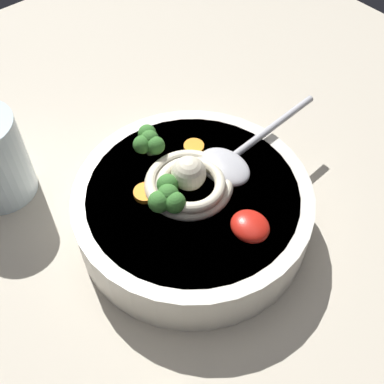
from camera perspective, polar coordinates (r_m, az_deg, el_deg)
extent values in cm
cube|color=#BCB29E|center=(55.12, -1.76, -6.11)|extent=(107.01, 107.01, 3.41)
cylinder|color=silver|center=(52.26, 0.00, -1.94)|extent=(24.81, 24.81, 5.68)
cylinder|color=gold|center=(52.07, 0.00, -1.79)|extent=(21.84, 21.84, 5.23)
torus|color=beige|center=(49.87, -0.37, 0.95)|extent=(9.08, 9.08, 1.25)
torus|color=beige|center=(48.65, -0.28, 1.07)|extent=(9.73, 9.73, 1.13)
sphere|color=beige|center=(48.62, -0.38, 2.17)|extent=(3.52, 3.52, 3.52)
ellipsoid|color=#B7B7BC|center=(51.42, 3.50, 3.18)|extent=(6.23, 4.72, 1.60)
cylinder|color=#B7B7BC|center=(55.58, 8.91, 7.16)|extent=(1.61, 15.02, 0.80)
ellipsoid|color=red|center=(46.74, 6.75, -3.97)|extent=(3.91, 3.52, 1.76)
cylinder|color=#7A9E60|center=(53.37, -4.82, 4.96)|extent=(1.01, 1.01, 1.08)
sphere|color=#38752D|center=(52.27, -4.93, 6.12)|extent=(1.98, 1.98, 1.98)
sphere|color=#38752D|center=(51.82, -4.25, 5.39)|extent=(1.98, 1.98, 1.98)
sphere|color=#38752D|center=(53.01, -5.22, 6.76)|extent=(1.98, 1.98, 1.98)
sphere|color=#38752D|center=(51.99, -5.79, 5.49)|extent=(1.98, 1.98, 1.98)
cylinder|color=#7A9E60|center=(48.32, -2.80, -1.50)|extent=(1.10, 1.10, 1.18)
sphere|color=#38752D|center=(46.99, -2.87, -0.28)|extent=(2.16, 2.16, 2.16)
sphere|color=#38752D|center=(46.62, -2.03, -1.22)|extent=(2.16, 2.16, 2.16)
sphere|color=#38752D|center=(47.71, -3.24, 0.60)|extent=(2.16, 2.16, 2.16)
sphere|color=#38752D|center=(46.73, -3.90, -1.08)|extent=(2.16, 2.16, 2.16)
cylinder|color=orange|center=(49.81, -5.42, -0.10)|extent=(2.45, 2.45, 0.54)
cylinder|color=orange|center=(53.63, 0.21, 5.19)|extent=(2.22, 2.22, 0.70)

